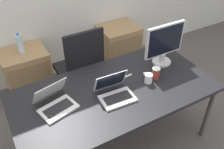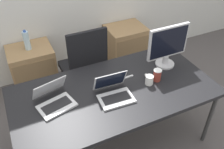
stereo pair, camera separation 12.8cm
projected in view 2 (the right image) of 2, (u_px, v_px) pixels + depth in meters
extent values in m
plane|color=#514C4C|center=(114.00, 140.00, 2.75)|extent=(14.00, 14.00, 0.00)
cube|color=black|center=(114.00, 92.00, 2.32)|extent=(1.88, 0.95, 0.04)
cylinder|color=#333333|center=(210.00, 118.00, 2.54)|extent=(0.04, 0.04, 0.68)
cylinder|color=#333333|center=(19.00, 118.00, 2.54)|extent=(0.04, 0.04, 0.68)
cylinder|color=#333333|center=(163.00, 74.00, 3.14)|extent=(0.04, 0.04, 0.68)
cylinder|color=#232326|center=(84.00, 94.00, 3.33)|extent=(0.56, 0.56, 0.04)
cylinder|color=gray|center=(83.00, 81.00, 3.19)|extent=(0.05, 0.05, 0.40)
cube|color=black|center=(82.00, 69.00, 3.07)|extent=(0.48, 0.48, 0.07)
cube|color=black|center=(88.00, 56.00, 2.68)|extent=(0.44, 0.04, 0.60)
cube|color=#99754C|center=(34.00, 69.00, 3.26)|extent=(0.54, 0.45, 0.63)
cube|color=olive|center=(37.00, 79.00, 3.09)|extent=(0.50, 0.01, 0.50)
cube|color=#99754C|center=(125.00, 46.00, 3.72)|extent=(0.54, 0.45, 0.63)
cube|color=olive|center=(133.00, 54.00, 3.55)|extent=(0.50, 0.01, 0.50)
cylinder|color=silver|center=(27.00, 41.00, 3.00)|extent=(0.07, 0.07, 0.23)
cylinder|color=#3359B2|center=(24.00, 31.00, 2.92)|extent=(0.03, 0.03, 0.02)
cube|color=silver|center=(57.00, 106.00, 2.13)|extent=(0.34, 0.27, 0.02)
cube|color=black|center=(57.00, 105.00, 2.13)|extent=(0.27, 0.17, 0.00)
cube|color=silver|center=(49.00, 87.00, 2.17)|extent=(0.32, 0.17, 0.19)
cube|color=black|center=(49.00, 88.00, 2.16)|extent=(0.29, 0.15, 0.17)
cube|color=silver|center=(116.00, 99.00, 2.21)|extent=(0.31, 0.22, 0.02)
cube|color=black|center=(116.00, 98.00, 2.20)|extent=(0.25, 0.13, 0.00)
cube|color=silver|center=(110.00, 80.00, 2.24)|extent=(0.31, 0.10, 0.19)
cube|color=black|center=(110.00, 81.00, 2.24)|extent=(0.28, 0.09, 0.18)
cylinder|color=#B7B7BC|center=(165.00, 64.00, 2.63)|extent=(0.20, 0.20, 0.02)
cylinder|color=#B7B7BC|center=(165.00, 60.00, 2.60)|extent=(0.06, 0.06, 0.09)
cube|color=#B7B7BC|center=(168.00, 42.00, 2.47)|extent=(0.45, 0.03, 0.34)
cube|color=black|center=(169.00, 43.00, 2.46)|extent=(0.42, 0.00, 0.30)
ellipsoid|color=silver|center=(147.00, 76.00, 2.46)|extent=(0.04, 0.06, 0.03)
cylinder|color=white|center=(149.00, 80.00, 2.35)|extent=(0.07, 0.07, 0.09)
cylinder|color=maroon|center=(157.00, 75.00, 2.39)|extent=(0.07, 0.07, 0.11)
cylinder|color=white|center=(158.00, 70.00, 2.36)|extent=(0.08, 0.08, 0.01)
cube|color=#B2B2B7|center=(126.00, 78.00, 2.45)|extent=(0.15, 0.03, 0.01)
torus|color=purple|center=(120.00, 80.00, 2.43)|extent=(0.05, 0.05, 0.01)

